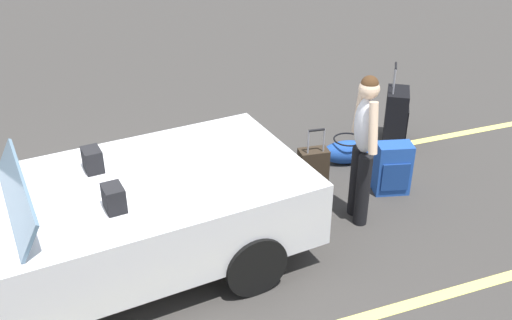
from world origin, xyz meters
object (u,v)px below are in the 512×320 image
(duffel_bag, at_px, (347,151))
(traveler_person, at_px, (364,142))
(convertible_car, at_px, (63,234))
(suitcase_small_carryon, at_px, (313,169))
(suitcase_medium_bright, at_px, (393,169))
(suitcase_large_black, at_px, (396,116))

(duffel_bag, relative_size, traveler_person, 0.42)
(convertible_car, height_order, suitcase_small_carryon, convertible_car)
(suitcase_small_carryon, bearing_deg, convertible_car, 112.32)
(suitcase_medium_bright, bearing_deg, suitcase_small_carryon, -102.07)
(suitcase_large_black, xyz_separation_m, suitcase_medium_bright, (0.75, 1.12, -0.06))
(suitcase_medium_bright, bearing_deg, convertible_car, -69.19)
(convertible_car, distance_m, suitcase_medium_bright, 3.70)
(suitcase_medium_bright, xyz_separation_m, suitcase_small_carryon, (0.82, -0.41, -0.06))
(suitcase_small_carryon, height_order, traveler_person, traveler_person)
(convertible_car, xyz_separation_m, suitcase_small_carryon, (-2.85, -0.80, -0.34))
(suitcase_small_carryon, xyz_separation_m, traveler_person, (-0.18, 0.75, 0.68))
(convertible_car, distance_m, suitcase_small_carryon, 2.98)
(convertible_car, relative_size, suitcase_small_carryon, 5.41)
(suitcase_small_carryon, relative_size, traveler_person, 0.48)
(suitcase_small_carryon, bearing_deg, suitcase_large_black, -59.21)
(convertible_car, height_order, suitcase_large_black, convertible_car)
(suitcase_large_black, distance_m, traveler_person, 2.09)
(duffel_bag, bearing_deg, suitcase_medium_bright, 100.28)
(convertible_car, distance_m, traveler_person, 3.05)
(suitcase_medium_bright, relative_size, traveler_person, 0.38)
(suitcase_large_black, relative_size, suitcase_small_carryon, 1.37)
(suitcase_large_black, height_order, suitcase_small_carryon, suitcase_large_black)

